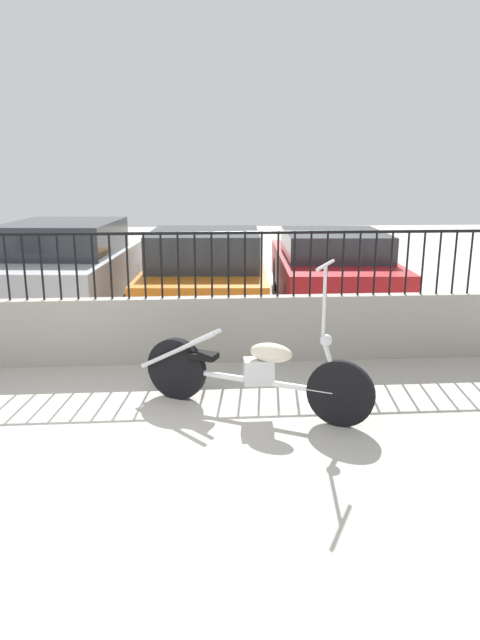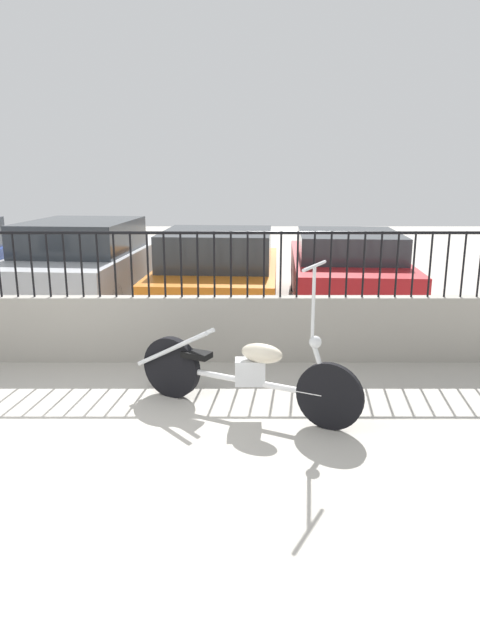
{
  "view_description": "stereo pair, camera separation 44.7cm",
  "coord_description": "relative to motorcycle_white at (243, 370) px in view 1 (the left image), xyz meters",
  "views": [
    {
      "loc": [
        1.12,
        -3.75,
        2.24
      ],
      "look_at": [
        1.54,
        2.09,
        0.7
      ],
      "focal_mm": 32.0,
      "sensor_mm": 36.0,
      "label": 1
    },
    {
      "loc": [
        1.56,
        -3.76,
        2.24
      ],
      "look_at": [
        1.54,
        2.09,
        0.7
      ],
      "focal_mm": 32.0,
      "sensor_mm": 36.0,
      "label": 2
    }
  ],
  "objects": [
    {
      "name": "fence_railing",
      "position": [
        -1.52,
        1.47,
        0.91
      ],
      "size": [
        10.09,
        0.04,
        0.77
      ],
      "color": "black",
      "rests_on": "low_wall"
    },
    {
      "name": "ground_plane",
      "position": [
        -1.52,
        -1.36,
        -0.4
      ],
      "size": [
        40.0,
        40.0,
        0.0
      ],
      "primitive_type": "plane",
      "color": "#ADA89E"
    },
    {
      "name": "car_silver",
      "position": [
        -2.55,
        4.45,
        0.32
      ],
      "size": [
        2.2,
        4.47,
        1.45
      ],
      "rotation": [
        0.0,
        0.0,
        1.48
      ],
      "color": "black",
      "rests_on": "ground_plane"
    },
    {
      "name": "car_red",
      "position": [
        1.81,
        4.24,
        0.26
      ],
      "size": [
        2.04,
        4.22,
        1.28
      ],
      "rotation": [
        0.0,
        0.0,
        1.5
      ],
      "color": "black",
      "rests_on": "ground_plane"
    },
    {
      "name": "car_orange",
      "position": [
        -0.3,
        3.86,
        0.27
      ],
      "size": [
        2.09,
        4.02,
        1.34
      ],
      "rotation": [
        0.0,
        0.0,
        1.5
      ],
      "color": "black",
      "rests_on": "ground_plane"
    },
    {
      "name": "motorcycle_white",
      "position": [
        0.0,
        0.0,
        0.0
      ],
      "size": [
        2.14,
        1.18,
        1.48
      ],
      "rotation": [
        0.0,
        0.0,
        -0.48
      ],
      "color": "black",
      "rests_on": "ground_plane"
    },
    {
      "name": "low_wall",
      "position": [
        -1.52,
        1.47,
        -0.0
      ],
      "size": [
        10.09,
        0.18,
        0.79
      ],
      "color": "#9E998E",
      "rests_on": "ground_plane"
    }
  ]
}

